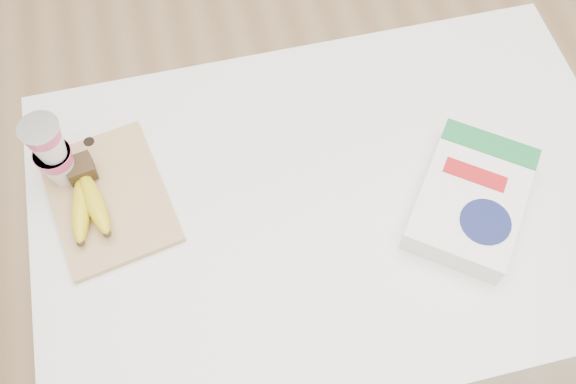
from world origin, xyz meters
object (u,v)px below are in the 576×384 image
at_px(cutting_board, 109,198).
at_px(cereal_box, 471,198).
at_px(yogurt_stack, 51,151).
at_px(table, 324,279).
at_px(bananas, 86,198).

distance_m(cutting_board, cereal_box, 0.64).
xyz_separation_m(cutting_board, yogurt_stack, (-0.07, 0.06, 0.09)).
bearing_deg(yogurt_stack, cutting_board, -39.94).
xyz_separation_m(yogurt_stack, cereal_box, (0.69, -0.22, -0.07)).
xyz_separation_m(table, bananas, (-0.43, 0.09, 0.44)).
bearing_deg(cereal_box, yogurt_stack, -160.73).
relative_size(cutting_board, bananas, 1.54).
xyz_separation_m(bananas, cereal_box, (0.65, -0.15, -0.01)).
relative_size(cutting_board, yogurt_stack, 1.68).
height_order(bananas, yogurt_stack, yogurt_stack).
distance_m(yogurt_stack, cereal_box, 0.73).
relative_size(yogurt_stack, cereal_box, 0.52).
xyz_separation_m(table, yogurt_stack, (-0.46, 0.15, 0.50)).
bearing_deg(yogurt_stack, cereal_box, -17.57).
bearing_deg(table, bananas, 168.60).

